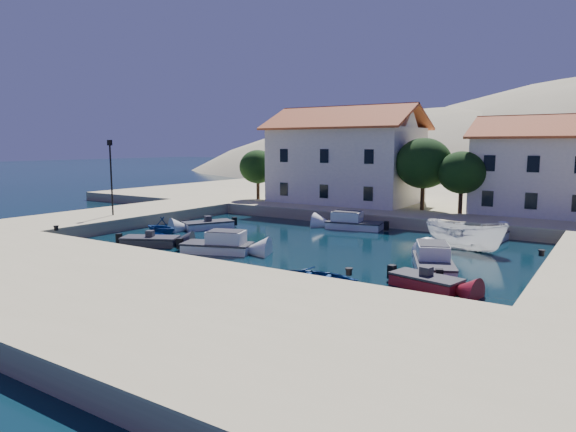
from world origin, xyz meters
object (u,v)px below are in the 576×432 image
Objects in this scene: building_left at (346,154)px; cabin_cruiser_east at (433,262)px; rowboat_south at (311,285)px; cabin_cruiser_south at (217,245)px; building_mid at (540,164)px; boat_east at (464,250)px; lamppost at (111,170)px.

building_left reaches higher than cabin_cruiser_east.
rowboat_south is 7.38m from cabin_cruiser_east.
cabin_cruiser_east is at bearing -7.73° from cabin_cruiser_south.
building_mid is at bearing -29.05° from cabin_cruiser_east.
building_left is 29.49m from rowboat_south.
lamppost is at bearing 116.72° from boat_east.
building_mid is 2.23× the size of rowboat_south.
rowboat_south is (11.58, -26.47, -5.94)m from building_left.
building_left is at bearing 7.87° from rowboat_south.
boat_east is (27.18, 6.29, -4.75)m from lamppost.
building_left is 2.82× the size of cabin_cruiser_east.
building_left is 3.07× the size of cabin_cruiser_south.
cabin_cruiser_east is (27.22, -0.37, -4.28)m from lamppost.
boat_east is at bearing -41.17° from building_left.
lamppost reaches higher than boat_east.
rowboat_south is at bearing -40.14° from cabin_cruiser_south.
rowboat_south is at bearing -103.17° from building_mid.
building_left is at bearing 77.01° from cabin_cruiser_south.
cabin_cruiser_south is at bearing 53.61° from rowboat_south.
cabin_cruiser_east is (-2.28, -21.37, -4.75)m from building_mid.
building_mid reaches higher than rowboat_south.
cabin_cruiser_east is at bearing -49.97° from rowboat_south.
rowboat_south is 13.40m from boat_east.
building_mid reaches higher than cabin_cruiser_south.
building_left is 21.66m from boat_east.
boat_east is (15.68, -13.71, -5.94)m from building_left.
building_left is 1.40× the size of building_mid.
lamppost reaches higher than cabin_cruiser_east.
building_left is 18.04m from building_mid.
lamppost is at bearing -144.55° from building_mid.
building_left is at bearing 62.52° from boat_east.
cabin_cruiser_east is (4.14, 6.09, 0.48)m from rowboat_south.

